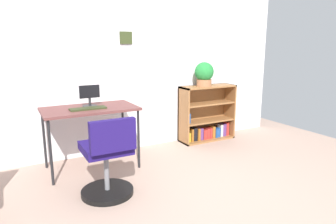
% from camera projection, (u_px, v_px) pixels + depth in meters
% --- Properties ---
extents(ground_plane, '(6.24, 6.24, 0.00)m').
position_uv_depth(ground_plane, '(217.00, 221.00, 2.58)').
color(ground_plane, tan).
extents(wall_back, '(5.20, 0.12, 2.49)m').
position_uv_depth(wall_back, '(123.00, 62.00, 4.16)').
color(wall_back, silver).
rests_on(wall_back, ground_plane).
extents(desk, '(1.08, 0.61, 0.75)m').
position_uv_depth(desk, '(90.00, 112.00, 3.57)').
color(desk, brown).
rests_on(desk, ground_plane).
extents(monitor, '(0.24, 0.17, 0.26)m').
position_uv_depth(monitor, '(90.00, 96.00, 3.59)').
color(monitor, '#262628').
rests_on(monitor, desk).
extents(keyboard, '(0.41, 0.14, 0.02)m').
position_uv_depth(keyboard, '(88.00, 108.00, 3.47)').
color(keyboard, '#2D341A').
rests_on(keyboard, desk).
extents(office_chair, '(0.52, 0.55, 0.83)m').
position_uv_depth(office_chair, '(108.00, 162.00, 2.93)').
color(office_chair, black).
rests_on(office_chair, ground_plane).
extents(bookshelf_low, '(0.89, 0.30, 0.86)m').
position_uv_depth(bookshelf_low, '(206.00, 117.00, 4.77)').
color(bookshelf_low, '#905F35').
rests_on(bookshelf_low, ground_plane).
extents(potted_plant_on_shelf, '(0.29, 0.29, 0.36)m').
position_uv_depth(potted_plant_on_shelf, '(204.00, 74.00, 4.54)').
color(potted_plant_on_shelf, '#9E6642').
rests_on(potted_plant_on_shelf, bookshelf_low).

